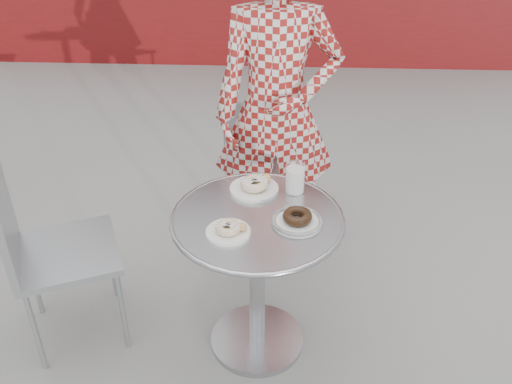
{
  "coord_description": "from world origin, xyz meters",
  "views": [
    {
      "loc": [
        0.11,
        -1.78,
        1.99
      ],
      "look_at": [
        0.02,
        0.11,
        0.77
      ],
      "focal_mm": 40.0,
      "sensor_mm": 36.0,
      "label": 1
    }
  ],
  "objects_px": {
    "bistro_table": "(257,251)",
    "plate_checker": "(297,220)",
    "seated_person": "(277,112)",
    "chair_far": "(271,188)",
    "chair_left": "(71,285)",
    "plate_far": "(255,186)",
    "milk_cup": "(295,179)",
    "plate_near": "(229,230)"
  },
  "relations": [
    {
      "from": "bistro_table",
      "to": "plate_checker",
      "type": "height_order",
      "value": "plate_checker"
    },
    {
      "from": "bistro_table",
      "to": "seated_person",
      "type": "xyz_separation_m",
      "value": [
        0.06,
        0.69,
        0.31
      ]
    },
    {
      "from": "chair_far",
      "to": "plate_checker",
      "type": "bearing_deg",
      "value": 114.71
    },
    {
      "from": "bistro_table",
      "to": "chair_left",
      "type": "relative_size",
      "value": 0.79
    },
    {
      "from": "chair_left",
      "to": "plate_checker",
      "type": "distance_m",
      "value": 1.08
    },
    {
      "from": "plate_far",
      "to": "milk_cup",
      "type": "xyz_separation_m",
      "value": [
        0.17,
        -0.0,
        0.04
      ]
    },
    {
      "from": "seated_person",
      "to": "plate_far",
      "type": "distance_m",
      "value": 0.51
    },
    {
      "from": "chair_far",
      "to": "plate_near",
      "type": "height_order",
      "value": "chair_far"
    },
    {
      "from": "chair_left",
      "to": "plate_near",
      "type": "bearing_deg",
      "value": -123.99
    },
    {
      "from": "plate_far",
      "to": "bistro_table",
      "type": "bearing_deg",
      "value": -84.3
    },
    {
      "from": "plate_far",
      "to": "plate_near",
      "type": "bearing_deg",
      "value": -104.98
    },
    {
      "from": "chair_far",
      "to": "plate_checker",
      "type": "xyz_separation_m",
      "value": [
        0.12,
        -0.94,
        0.46
      ]
    },
    {
      "from": "plate_far",
      "to": "milk_cup",
      "type": "relative_size",
      "value": 1.56
    },
    {
      "from": "bistro_table",
      "to": "seated_person",
      "type": "bearing_deg",
      "value": 84.8
    },
    {
      "from": "chair_left",
      "to": "plate_far",
      "type": "relative_size",
      "value": 4.33
    },
    {
      "from": "seated_person",
      "to": "plate_checker",
      "type": "height_order",
      "value": "seated_person"
    },
    {
      "from": "chair_left",
      "to": "plate_far",
      "type": "distance_m",
      "value": 0.94
    },
    {
      "from": "plate_checker",
      "to": "milk_cup",
      "type": "xyz_separation_m",
      "value": [
        -0.01,
        0.23,
        0.05
      ]
    },
    {
      "from": "chair_left",
      "to": "chair_far",
      "type": "bearing_deg",
      "value": -67.2
    },
    {
      "from": "milk_cup",
      "to": "chair_left",
      "type": "bearing_deg",
      "value": -170.85
    },
    {
      "from": "seated_person",
      "to": "plate_near",
      "type": "distance_m",
      "value": 0.82
    },
    {
      "from": "plate_far",
      "to": "plate_checker",
      "type": "xyz_separation_m",
      "value": [
        0.18,
        -0.23,
        -0.01
      ]
    },
    {
      "from": "plate_checker",
      "to": "seated_person",
      "type": "bearing_deg",
      "value": 97.36
    },
    {
      "from": "plate_checker",
      "to": "milk_cup",
      "type": "distance_m",
      "value": 0.23
    },
    {
      "from": "chair_left",
      "to": "milk_cup",
      "type": "xyz_separation_m",
      "value": [
        0.98,
        0.16,
        0.49
      ]
    },
    {
      "from": "bistro_table",
      "to": "milk_cup",
      "type": "distance_m",
      "value": 0.34
    },
    {
      "from": "bistro_table",
      "to": "chair_far",
      "type": "distance_m",
      "value": 0.95
    },
    {
      "from": "plate_far",
      "to": "milk_cup",
      "type": "height_order",
      "value": "milk_cup"
    },
    {
      "from": "milk_cup",
      "to": "plate_checker",
      "type": "bearing_deg",
      "value": -87.95
    },
    {
      "from": "seated_person",
      "to": "plate_checker",
      "type": "bearing_deg",
      "value": -86.22
    },
    {
      "from": "chair_far",
      "to": "bistro_table",
      "type": "bearing_deg",
      "value": 105.26
    },
    {
      "from": "milk_cup",
      "to": "seated_person",
      "type": "bearing_deg",
      "value": 99.77
    },
    {
      "from": "chair_far",
      "to": "seated_person",
      "type": "distance_m",
      "value": 0.62
    },
    {
      "from": "chair_left",
      "to": "seated_person",
      "type": "height_order",
      "value": "seated_person"
    },
    {
      "from": "plate_near",
      "to": "plate_checker",
      "type": "distance_m",
      "value": 0.27
    },
    {
      "from": "chair_far",
      "to": "plate_near",
      "type": "bearing_deg",
      "value": 99.82
    },
    {
      "from": "plate_near",
      "to": "plate_checker",
      "type": "height_order",
      "value": "plate_checker"
    },
    {
      "from": "bistro_table",
      "to": "plate_far",
      "type": "xyz_separation_m",
      "value": [
        -0.02,
        0.2,
        0.19
      ]
    },
    {
      "from": "plate_near",
      "to": "plate_far",
      "type": "bearing_deg",
      "value": 75.02
    },
    {
      "from": "chair_far",
      "to": "plate_far",
      "type": "height_order",
      "value": "chair_far"
    },
    {
      "from": "seated_person",
      "to": "bistro_table",
      "type": "bearing_deg",
      "value": -98.77
    },
    {
      "from": "chair_far",
      "to": "seated_person",
      "type": "bearing_deg",
      "value": 114.69
    }
  ]
}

